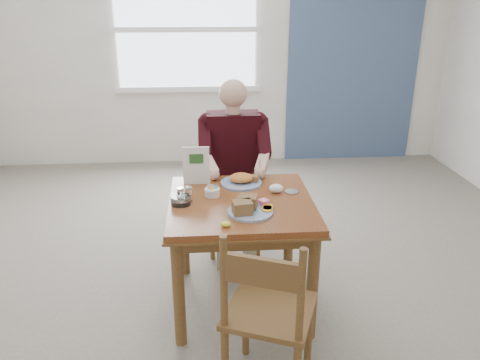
{
  "coord_description": "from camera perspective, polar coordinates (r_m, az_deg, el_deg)",
  "views": [
    {
      "loc": [
        -0.21,
        -2.68,
        1.93
      ],
      "look_at": [
        -0.01,
        0.0,
        0.89
      ],
      "focal_mm": 35.0,
      "sensor_mm": 36.0,
      "label": 1
    }
  ],
  "objects": [
    {
      "name": "shakers",
      "position": [
        2.92,
        -6.75,
        -1.74
      ],
      "size": [
        0.1,
        0.07,
        0.09
      ],
      "color": "white",
      "rests_on": "table"
    },
    {
      "name": "window",
      "position": [
        5.66,
        -6.6,
        17.76
      ],
      "size": [
        1.72,
        0.04,
        1.42
      ],
      "color": "white",
      "rests_on": "wall_back"
    },
    {
      "name": "diner",
      "position": [
        3.57,
        -0.77,
        2.95
      ],
      "size": [
        0.53,
        0.56,
        1.39
      ],
      "color": "gray",
      "rests_on": "chair_far"
    },
    {
      "name": "table",
      "position": [
        2.98,
        0.12,
        -4.47
      ],
      "size": [
        0.92,
        0.92,
        0.75
      ],
      "color": "brown",
      "rests_on": "ground"
    },
    {
      "name": "chair_far",
      "position": [
        3.77,
        -0.83,
        -1.42
      ],
      "size": [
        0.42,
        0.42,
        0.95
      ],
      "color": "brown",
      "rests_on": "ground"
    },
    {
      "name": "lemon_wedge",
      "position": [
        2.6,
        -1.76,
        -5.39
      ],
      "size": [
        0.07,
        0.06,
        0.03
      ],
      "primitive_type": "ellipsoid",
      "rotation": [
        0.0,
        0.0,
        0.31
      ],
      "color": "#FDFF35",
      "rests_on": "table"
    },
    {
      "name": "chair_near",
      "position": [
        2.41,
        3.39,
        -16.0
      ],
      "size": [
        0.55,
        0.55,
        0.95
      ],
      "color": "brown",
      "rests_on": "ground"
    },
    {
      "name": "near_plate",
      "position": [
        2.76,
        1.03,
        -3.35
      ],
      "size": [
        0.29,
        0.27,
        0.09
      ],
      "color": "white",
      "rests_on": "table"
    },
    {
      "name": "caddy",
      "position": [
        3.0,
        -3.41,
        -1.48
      ],
      "size": [
        0.11,
        0.11,
        0.07
      ],
      "color": "white",
      "rests_on": "table"
    },
    {
      "name": "wall_back",
      "position": [
        5.71,
        -2.33,
        15.89
      ],
      "size": [
        5.5,
        0.0,
        5.5
      ],
      "primitive_type": "plane",
      "rotation": [
        1.57,
        0.0,
        0.0
      ],
      "color": "silver",
      "rests_on": "ground"
    },
    {
      "name": "creamer",
      "position": [
        2.89,
        -7.25,
        -2.42
      ],
      "size": [
        0.15,
        0.15,
        0.06
      ],
      "color": "white",
      "rests_on": "table"
    },
    {
      "name": "napkin",
      "position": [
        3.05,
        4.41,
        -1.01
      ],
      "size": [
        0.11,
        0.1,
        0.06
      ],
      "primitive_type": "ellipsoid",
      "rotation": [
        0.0,
        0.0,
        0.38
      ],
      "color": "white",
      "rests_on": "table"
    },
    {
      "name": "metal_dish",
      "position": [
        3.07,
        6.29,
        -1.44
      ],
      "size": [
        0.11,
        0.11,
        0.01
      ],
      "primitive_type": "cylinder",
      "rotation": [
        0.0,
        0.0,
        -0.36
      ],
      "color": "silver",
      "rests_on": "table"
    },
    {
      "name": "far_plate",
      "position": [
        3.18,
        0.26,
        -0.01
      ],
      "size": [
        0.33,
        0.33,
        0.08
      ],
      "color": "white",
      "rests_on": "table"
    },
    {
      "name": "accent_panel",
      "position": [
        5.96,
        13.83,
        15.56
      ],
      "size": [
        1.6,
        0.02,
        2.8
      ],
      "primitive_type": "cube",
      "color": "#405477",
      "rests_on": "ground"
    },
    {
      "name": "menu",
      "position": [
        3.16,
        -5.37,
        1.78
      ],
      "size": [
        0.18,
        0.02,
        0.26
      ],
      "color": "white",
      "rests_on": "table"
    },
    {
      "name": "floor",
      "position": [
        3.31,
        0.11,
        -14.48
      ],
      "size": [
        6.0,
        6.0,
        0.0
      ],
      "primitive_type": "plane",
      "color": "#665F52",
      "rests_on": "ground"
    }
  ]
}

